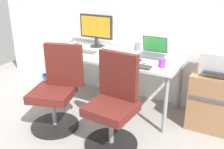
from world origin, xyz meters
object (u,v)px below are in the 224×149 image
object	(u,v)px
coffee_mug	(162,63)
side_cabinet	(214,99)
desktop_monitor	(96,28)
office_chair_left	(57,91)
printer	(220,62)
open_laptop	(152,51)
water_bottle_on_floor	(46,84)
office_chair_right	(114,105)

from	to	relation	value
coffee_mug	side_cabinet	bearing A→B (deg)	27.57
side_cabinet	coffee_mug	xyz separation A→B (m)	(-0.55, -0.29, 0.43)
desktop_monitor	office_chair_left	bearing A→B (deg)	-88.06
printer	open_laptop	xyz separation A→B (m)	(-0.78, 0.06, -0.00)
water_bottle_on_floor	coffee_mug	size ratio (longest dim) A/B	3.37
water_bottle_on_floor	desktop_monitor	distance (m)	1.10
water_bottle_on_floor	side_cabinet	bearing A→B (deg)	6.46
office_chair_right	coffee_mug	distance (m)	0.70
office_chair_left	water_bottle_on_floor	size ratio (longest dim) A/B	3.03
water_bottle_on_floor	open_laptop	bearing A→B (deg)	12.14
printer	office_chair_left	bearing A→B (deg)	-151.97
printer	water_bottle_on_floor	world-z (taller)	printer
desktop_monitor	side_cabinet	bearing A→B (deg)	-3.19
side_cabinet	desktop_monitor	xyz separation A→B (m)	(-1.59, 0.09, 0.64)
office_chair_left	office_chair_right	xyz separation A→B (m)	(0.71, 0.00, 0.00)
side_cabinet	coffee_mug	world-z (taller)	coffee_mug
side_cabinet	water_bottle_on_floor	size ratio (longest dim) A/B	2.07
water_bottle_on_floor	open_laptop	size ratio (longest dim) A/B	1.00
water_bottle_on_floor	desktop_monitor	size ratio (longest dim) A/B	0.65
office_chair_left	open_laptop	bearing A→B (deg)	48.89
desktop_monitor	coffee_mug	bearing A→B (deg)	-19.79
office_chair_right	coffee_mug	bearing A→B (deg)	60.82
printer	water_bottle_on_floor	size ratio (longest dim) A/B	1.29
office_chair_left	desktop_monitor	xyz separation A→B (m)	(-0.03, 0.92, 0.53)
office_chair_left	office_chair_right	bearing A→B (deg)	0.17
office_chair_left	coffee_mug	size ratio (longest dim) A/B	10.22
office_chair_left	coffee_mug	world-z (taller)	office_chair_left
office_chair_left	coffee_mug	xyz separation A→B (m)	(1.01, 0.54, 0.33)
desktop_monitor	open_laptop	world-z (taller)	desktop_monitor
side_cabinet	printer	bearing A→B (deg)	-90.00
side_cabinet	coffee_mug	distance (m)	0.75
side_cabinet	desktop_monitor	distance (m)	1.71
office_chair_left	desktop_monitor	size ratio (longest dim) A/B	1.96
water_bottle_on_floor	desktop_monitor	world-z (taller)	desktop_monitor
open_laptop	side_cabinet	bearing A→B (deg)	-4.54
office_chair_left	printer	world-z (taller)	office_chair_left
side_cabinet	open_laptop	xyz separation A→B (m)	(-0.78, 0.06, 0.44)
office_chair_left	printer	xyz separation A→B (m)	(1.56, 0.83, 0.34)
printer	side_cabinet	bearing A→B (deg)	90.00
office_chair_right	printer	xyz separation A→B (m)	(0.85, 0.83, 0.34)
water_bottle_on_floor	open_laptop	xyz separation A→B (m)	(1.47, 0.32, 0.61)
office_chair_left	open_laptop	distance (m)	1.23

